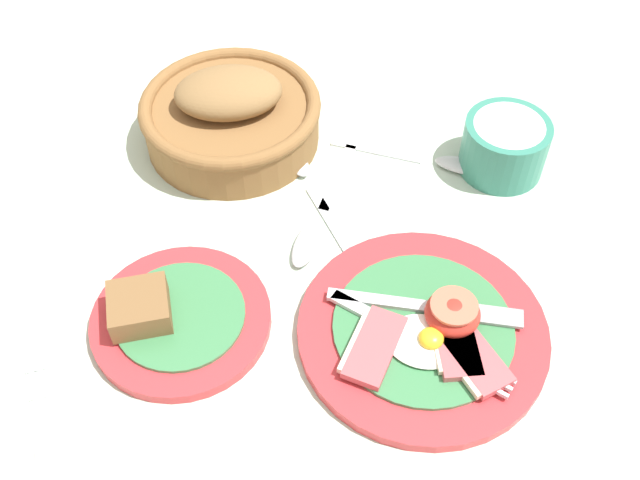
% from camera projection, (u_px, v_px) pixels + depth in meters
% --- Properties ---
extents(ground_plane, '(3.00, 3.00, 0.00)m').
position_uv_depth(ground_plane, '(312.00, 334.00, 0.71)').
color(ground_plane, '#B7CCB7').
extents(breakfast_plate, '(0.24, 0.24, 0.04)m').
position_uv_depth(breakfast_plate, '(426.00, 331.00, 0.70)').
color(breakfast_plate, red).
rests_on(breakfast_plate, ground_plane).
extents(bread_plate, '(0.17, 0.17, 0.04)m').
position_uv_depth(bread_plate, '(174.00, 317.00, 0.71)').
color(bread_plate, red).
rests_on(bread_plate, ground_plane).
extents(sugar_cup, '(0.09, 0.09, 0.06)m').
position_uv_depth(sugar_cup, '(505.00, 145.00, 0.83)').
color(sugar_cup, '#337F6B').
rests_on(sugar_cup, ground_plane).
extents(bread_basket, '(0.21, 0.21, 0.09)m').
position_uv_depth(bread_basket, '(231.00, 115.00, 0.85)').
color(bread_basket, brown).
rests_on(bread_basket, ground_plane).
extents(teaspoon_by_saucer, '(0.13, 0.17, 0.01)m').
position_uv_depth(teaspoon_by_saucer, '(303.00, 172.00, 0.84)').
color(teaspoon_by_saucer, silver).
rests_on(teaspoon_by_saucer, ground_plane).
extents(teaspoon_near_cup, '(0.04, 0.19, 0.01)m').
position_uv_depth(teaspoon_near_cup, '(316.00, 224.00, 0.79)').
color(teaspoon_near_cup, silver).
rests_on(teaspoon_near_cup, ground_plane).
extents(teaspoon_stray, '(0.19, 0.04, 0.01)m').
position_uv_depth(teaspoon_stray, '(442.00, 162.00, 0.85)').
color(teaspoon_stray, silver).
rests_on(teaspoon_stray, ground_plane).
extents(fork_on_cloth, '(0.10, 0.17, 0.01)m').
position_uv_depth(fork_on_cloth, '(40.00, 421.00, 0.65)').
color(fork_on_cloth, silver).
rests_on(fork_on_cloth, ground_plane).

